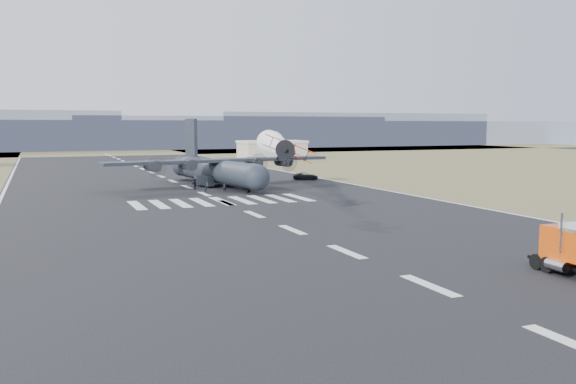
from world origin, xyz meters
TOP-DOWN VIEW (x-y plane):
  - ground at (0.00, 0.00)m, footprint 500.00×500.00m
  - scrub_far at (0.00, 230.00)m, footprint 500.00×80.00m
  - runway_markings at (0.00, 60.00)m, footprint 60.00×260.00m
  - ridge_seg_d at (0.00, 260.00)m, footprint 150.00×50.00m
  - ridge_seg_e at (65.00, 260.00)m, footprint 150.00×50.00m
  - ridge_seg_f at (130.00, 260.00)m, footprint 150.00×50.00m
  - ridge_seg_g at (195.00, 260.00)m, footprint 150.00×50.00m
  - hangar_right at (46.00, 150.00)m, footprint 20.50×12.50m
  - aerobatic_biplane at (4.29, 35.19)m, footprint 6.26×6.17m
  - smoke_trail at (11.37, 59.45)m, footprint 10.34×29.49m
  - transport_aircraft at (5.21, 71.45)m, footprint 41.84×34.32m
  - support_vehicle at (25.20, 76.98)m, footprint 5.68×4.00m
  - crew_a at (0.77, 61.87)m, footprint 0.70×0.75m
  - crew_b at (9.20, 65.39)m, footprint 0.69×0.90m
  - crew_c at (7.22, 62.02)m, footprint 1.13×0.68m
  - crew_d at (6.94, 67.26)m, footprint 0.52×0.95m
  - crew_e at (8.27, 66.06)m, footprint 0.78×0.90m
  - crew_f at (0.24, 67.17)m, footprint 1.36×1.78m
  - crew_g at (3.69, 61.04)m, footprint 0.66×0.55m
  - crew_h at (9.56, 63.78)m, footprint 0.80×0.95m

SIDE VIEW (x-z plane):
  - ground at x=0.00m, z-range 0.00..0.00m
  - scrub_far at x=0.00m, z-range 0.00..0.00m
  - runway_markings at x=0.00m, z-range 0.00..0.01m
  - support_vehicle at x=25.20m, z-range 0.00..1.44m
  - crew_e at x=8.27m, z-range 0.00..1.57m
  - crew_d at x=6.94m, z-range 0.00..1.58m
  - crew_a at x=0.77m, z-range 0.00..1.61m
  - crew_b at x=9.20m, z-range 0.00..1.63m
  - crew_c at x=7.22m, z-range 0.00..1.64m
  - crew_h at x=9.56m, z-range 0.00..1.68m
  - crew_g at x=3.69m, z-range 0.00..1.75m
  - crew_f at x=0.24m, z-range 0.00..1.87m
  - hangar_right at x=46.00m, z-range 0.06..5.96m
  - transport_aircraft at x=5.21m, z-range -2.93..9.15m
  - ridge_seg_d at x=0.00m, z-range 0.00..13.00m
  - ridge_seg_g at x=195.00m, z-range 0.00..13.00m
  - ridge_seg_e at x=65.00m, z-range 0.00..15.00m
  - aerobatic_biplane at x=4.29m, z-range 5.87..9.59m
  - smoke_trail at x=11.37m, z-range 5.86..10.02m
  - ridge_seg_f at x=130.00m, z-range 0.00..17.00m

